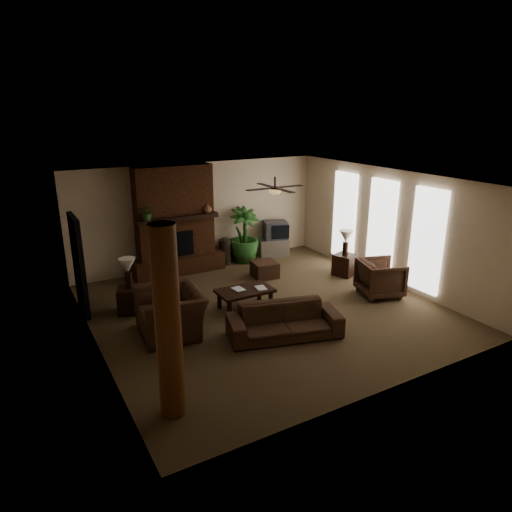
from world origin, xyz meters
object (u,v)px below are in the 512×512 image
tv_stand (274,247)px  side_table_right (345,265)px  armchair_right (381,276)px  coffee_table (245,292)px  floor_vase (225,249)px  floor_plant (244,246)px  side_table_left (130,300)px  lamp_right (346,238)px  log_column (168,325)px  lamp_left (128,267)px  armchair_left (170,305)px  sofa (285,316)px  ottoman (265,269)px

tv_stand → side_table_right: 2.44m
armchair_right → coffee_table: 3.19m
floor_vase → floor_plant: floor_plant is taller
tv_stand → side_table_right: (0.73, -2.33, 0.03)m
side_table_left → lamp_right: (5.44, -0.48, 0.73)m
armchair_right → lamp_right: (0.16, 1.46, 0.54)m
armchair_right → log_column: bearing=124.6°
floor_plant → lamp_left: bearing=-154.2°
armchair_right → lamp_left: size_ratio=1.43×
lamp_right → side_table_right: bearing=17.1°
log_column → armchair_left: log_column is taller
floor_plant → lamp_right: bearing=-53.0°
floor_plant → sofa: bearing=-108.4°
armchair_left → side_table_right: size_ratio=2.42×
armchair_left → floor_plant: bearing=139.6°
armchair_left → lamp_right: bearing=105.5°
log_column → armchair_right: size_ratio=3.01×
coffee_table → floor_vase: 3.02m
coffee_table → lamp_left: size_ratio=1.85×
floor_plant → side_table_right: bearing=-52.5°
ottoman → side_table_left: (-3.57, -0.43, 0.08)m
armchair_right → side_table_left: armchair_right is taller
sofa → lamp_left: lamp_left is taller
floor_plant → lamp_right: 2.92m
sofa → side_table_right: (3.19, 2.05, -0.14)m
armchair_right → tv_stand: bearing=25.6°
sofa → tv_stand: (2.46, 4.38, -0.17)m
log_column → armchair_right: log_column is taller
sofa → armchair_left: armchair_left is taller
floor_plant → ottoman: bearing=-95.6°
coffee_table → armchair_left: bearing=-169.5°
armchair_left → side_table_left: (-0.43, 1.35, -0.31)m
coffee_table → ottoman: 1.99m
lamp_left → side_table_right: (5.45, -0.50, -0.73)m
coffee_table → side_table_left: 2.45m
log_column → armchair_left: size_ratio=2.11×
sofa → lamp_left: size_ratio=3.29×
sofa → side_table_left: (-2.26, 2.52, -0.14)m
floor_vase → floor_plant: size_ratio=0.50×
log_column → coffee_table: size_ratio=2.33×
log_column → floor_plant: bearing=53.4°
tv_stand → side_table_right: size_ratio=1.55×
floor_vase → floor_plant: bearing=-4.8°
sofa → armchair_left: size_ratio=1.61×
coffee_table → lamp_left: 2.52m
coffee_table → ottoman: coffee_table is taller
lamp_left → side_table_right: size_ratio=1.18×
armchair_right → lamp_left: (-5.27, 1.96, 0.54)m
armchair_right → floor_plant: armchair_right is taller
tv_stand → side_table_left: size_ratio=1.55×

